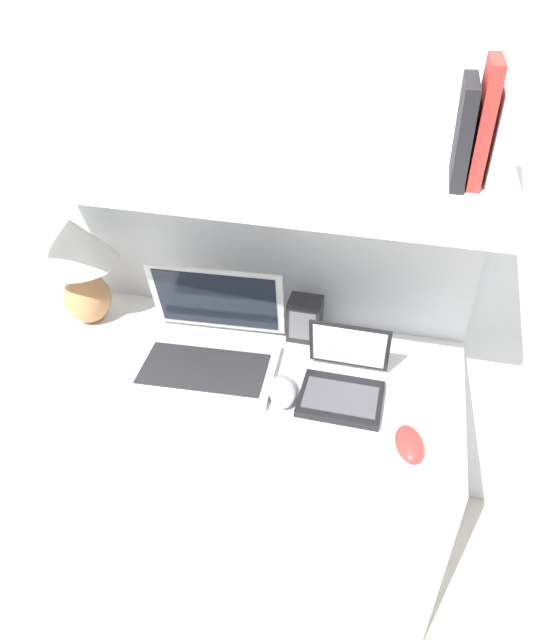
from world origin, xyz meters
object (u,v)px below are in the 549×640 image
book_black (464,132)px  router_box (305,319)px  computer_mouse (282,391)px  laptop_small (344,381)px  book_red (484,123)px  table_lamp (78,259)px  laptop_large (209,346)px  second_mouse (409,444)px  book_white (504,138)px

book_black → router_box: bearing=159.1°
computer_mouse → router_box: 0.27m
laptop_small → book_red: (0.22, 0.08, 0.65)m
table_lamp → laptop_small: bearing=-9.9°
laptop_large → laptop_small: (0.38, -0.04, -0.01)m
laptop_small → second_mouse: laptop_small is taller
laptop_large → book_black: 0.84m
laptop_small → book_black: book_black is taller
laptop_small → computer_mouse: 0.16m
book_white → laptop_small: bearing=-162.1°
laptop_large → book_red: (0.59, 0.05, 0.64)m
book_red → computer_mouse: bearing=-159.0°
computer_mouse → router_box: router_box is taller
table_lamp → router_box: 0.67m
book_white → book_red: (-0.04, 0.00, 0.03)m
laptop_small → book_white: 0.68m
book_white → book_red: bearing=180.0°
laptop_large → book_black: bearing=4.6°
book_black → laptop_small: bearing=-155.3°
book_white → book_red: 0.05m
router_box → book_red: size_ratio=0.56×
laptop_small → book_black: (0.18, 0.08, 0.63)m
computer_mouse → book_red: size_ratio=0.58×
laptop_large → book_white: book_white is taller
book_white → book_red: book_red is taller
book_red → book_black: size_ratio=1.19×
router_box → table_lamp: bearing=-173.9°
laptop_large → book_red: bearing=4.4°
laptop_large → book_white: bearing=4.1°
laptop_small → book_white: bearing=17.9°
router_box → laptop_large: bearing=-143.9°
table_lamp → book_red: 1.12m
computer_mouse → book_black: size_ratio=0.69×
computer_mouse → table_lamp: bearing=163.3°
book_red → book_white: bearing=0.0°
book_red → book_black: (-0.03, 0.00, -0.02)m
table_lamp → book_white: bearing=-3.0°
router_box → book_white: 0.73m
second_mouse → book_red: (0.04, 0.24, 0.67)m
table_lamp → laptop_small: (0.80, -0.14, -0.17)m
router_box → book_white: book_white is taller
laptop_small → book_white: (0.26, 0.08, 0.62)m
second_mouse → router_box: 0.49m
book_black → second_mouse: bearing=-91.0°
laptop_small → second_mouse: size_ratio=1.72×
book_red → router_box: bearing=160.9°
table_lamp → book_red: (1.01, -0.05, 0.48)m
second_mouse → router_box: router_box is taller
second_mouse → book_black: size_ratio=0.64×
router_box → book_red: 0.73m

